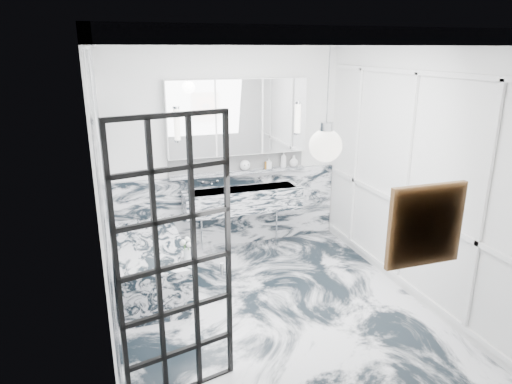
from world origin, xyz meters
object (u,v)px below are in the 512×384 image
object	(u,v)px
crittall_door	(177,266)
mirror_cabinet	(238,117)
trough_sink	(242,199)
bathtub	(150,265)

from	to	relation	value
crittall_door	mirror_cabinet	distance (m)	3.04
mirror_cabinet	trough_sink	bearing A→B (deg)	-90.00
trough_sink	crittall_door	bearing A→B (deg)	-116.76
trough_sink	bathtub	bearing A→B (deg)	-153.52
crittall_door	trough_sink	xyz separation A→B (m)	(1.26, 2.50, -0.40)
crittall_door	mirror_cabinet	xyz separation A→B (m)	(1.26, 2.67, 0.69)
crittall_door	bathtub	bearing A→B (deg)	78.48
trough_sink	mirror_cabinet	xyz separation A→B (m)	(-0.00, 0.17, 1.09)
crittall_door	mirror_cabinet	world-z (taller)	mirror_cabinet
crittall_door	mirror_cabinet	bearing A→B (deg)	51.25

